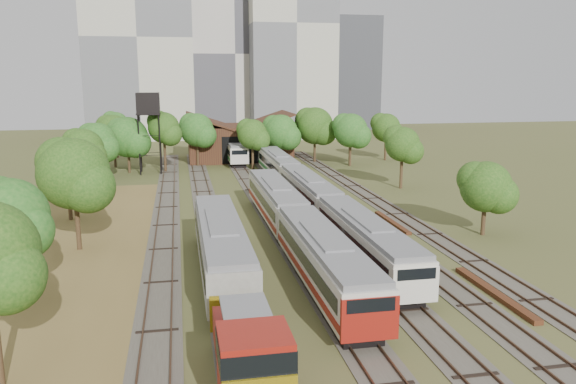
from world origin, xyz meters
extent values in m
plane|color=#475123|center=(0.00, 0.00, 0.00)|extent=(240.00, 240.00, 0.00)
cube|color=brown|center=(-18.00, 8.00, 0.02)|extent=(14.00, 60.00, 0.04)
cube|color=#4C473D|center=(-12.00, 25.00, 0.03)|extent=(2.60, 80.00, 0.06)
cube|color=#472D1E|center=(-12.72, 25.00, 0.12)|extent=(0.08, 80.00, 0.14)
cube|color=#472D1E|center=(-11.28, 25.00, 0.12)|extent=(0.08, 80.00, 0.14)
cube|color=#4C473D|center=(-8.00, 25.00, 0.03)|extent=(2.60, 80.00, 0.06)
cube|color=#472D1E|center=(-8.72, 25.00, 0.12)|extent=(0.08, 80.00, 0.14)
cube|color=#472D1E|center=(-7.28, 25.00, 0.12)|extent=(0.08, 80.00, 0.14)
cube|color=#4C473D|center=(-2.00, 25.00, 0.03)|extent=(2.60, 80.00, 0.06)
cube|color=#472D1E|center=(-2.72, 25.00, 0.12)|extent=(0.08, 80.00, 0.14)
cube|color=#472D1E|center=(-1.28, 25.00, 0.12)|extent=(0.08, 80.00, 0.14)
cube|color=#4C473D|center=(2.00, 25.00, 0.03)|extent=(2.60, 80.00, 0.06)
cube|color=#472D1E|center=(1.28, 25.00, 0.12)|extent=(0.08, 80.00, 0.14)
cube|color=#472D1E|center=(2.72, 25.00, 0.12)|extent=(0.08, 80.00, 0.14)
cube|color=#4C473D|center=(6.00, 25.00, 0.03)|extent=(2.60, 80.00, 0.06)
cube|color=#472D1E|center=(5.28, 25.00, 0.12)|extent=(0.08, 80.00, 0.14)
cube|color=#472D1E|center=(6.72, 25.00, 0.12)|extent=(0.08, 80.00, 0.14)
cube|color=#4C473D|center=(10.00, 25.00, 0.03)|extent=(2.60, 80.00, 0.06)
cube|color=#472D1E|center=(9.28, 25.00, 0.12)|extent=(0.08, 80.00, 0.14)
cube|color=#472D1E|center=(10.72, 25.00, 0.12)|extent=(0.08, 80.00, 0.14)
cube|color=black|center=(-2.00, -0.12, 0.39)|extent=(2.13, 15.64, 0.77)
cube|color=beige|center=(-2.00, -0.12, 1.98)|extent=(2.80, 17.00, 2.42)
cube|color=black|center=(-2.00, -0.12, 2.27)|extent=(2.86, 15.64, 0.82)
cube|color=slate|center=(-2.00, -0.12, 3.36)|extent=(2.58, 16.66, 0.35)
cube|color=maroon|center=(-2.00, -0.12, 1.30)|extent=(2.86, 16.66, 0.43)
cube|color=maroon|center=(-2.00, -8.57, 1.86)|extent=(2.84, 0.25, 2.17)
cube|color=black|center=(-2.00, 17.38, 0.39)|extent=(2.13, 15.64, 0.77)
cube|color=beige|center=(-2.00, 17.38, 1.98)|extent=(2.80, 17.00, 2.42)
cube|color=black|center=(-2.00, 17.38, 2.27)|extent=(2.86, 15.64, 0.82)
cube|color=slate|center=(-2.00, 17.38, 3.36)|extent=(2.58, 16.66, 0.35)
cube|color=maroon|center=(-2.00, 17.38, 1.30)|extent=(2.86, 16.66, 0.43)
cube|color=black|center=(2.00, 3.81, 0.37)|extent=(2.02, 15.64, 0.73)
cube|color=beige|center=(2.00, 3.81, 1.88)|extent=(2.66, 17.00, 2.29)
cube|color=black|center=(2.00, 3.81, 2.15)|extent=(2.72, 15.64, 0.78)
cube|color=slate|center=(2.00, 3.81, 3.19)|extent=(2.44, 16.66, 0.33)
cube|color=#186023|center=(2.00, 3.81, 1.24)|extent=(2.72, 16.66, 0.41)
cube|color=beige|center=(2.00, -4.64, 1.76)|extent=(2.70, 0.25, 2.06)
cube|color=black|center=(2.00, 21.31, 0.37)|extent=(2.02, 15.64, 0.73)
cube|color=beige|center=(2.00, 21.31, 1.88)|extent=(2.66, 17.00, 2.29)
cube|color=black|center=(2.00, 21.31, 2.15)|extent=(2.72, 15.64, 0.78)
cube|color=slate|center=(2.00, 21.31, 3.19)|extent=(2.44, 16.66, 0.33)
cube|color=#186023|center=(2.00, 21.31, 1.24)|extent=(2.72, 16.66, 0.41)
cube|color=black|center=(2.00, 38.81, 0.37)|extent=(2.02, 15.64, 0.73)
cube|color=beige|center=(2.00, 38.81, 1.88)|extent=(2.66, 17.00, 2.29)
cube|color=black|center=(2.00, 38.81, 2.15)|extent=(2.72, 15.64, 0.78)
cube|color=slate|center=(2.00, 38.81, 3.19)|extent=(2.44, 16.66, 0.33)
cube|color=#186023|center=(2.00, 38.81, 1.24)|extent=(2.72, 16.66, 0.41)
cube|color=black|center=(-2.00, 56.00, 0.37)|extent=(2.01, 14.72, 0.73)
cube|color=beige|center=(-2.00, 56.00, 1.87)|extent=(2.65, 16.00, 2.28)
cube|color=black|center=(-2.00, 56.00, 2.15)|extent=(2.71, 14.72, 0.78)
cube|color=slate|center=(-2.00, 56.00, 3.18)|extent=(2.44, 15.68, 0.33)
cube|color=#186023|center=(-2.00, 56.00, 1.23)|extent=(2.71, 15.68, 0.41)
cube|color=beige|center=(-2.00, 48.05, 1.76)|extent=(2.69, 0.25, 2.06)
cube|color=black|center=(-8.00, -10.00, 0.45)|extent=(2.22, 7.20, 0.91)
cube|color=maroon|center=(-8.00, -9.20, 1.67)|extent=(2.53, 4.40, 1.52)
cube|color=maroon|center=(-8.00, -12.60, 2.27)|extent=(2.73, 2.63, 2.73)
cube|color=black|center=(-8.00, -12.60, 2.93)|extent=(2.78, 2.68, 0.91)
cube|color=gold|center=(-8.00, -6.05, 1.62)|extent=(2.73, 0.20, 1.82)
cube|color=slate|center=(-8.00, -10.00, 3.33)|extent=(2.02, 3.60, 0.20)
cube|color=black|center=(-8.00, 4.00, 0.40)|extent=(2.19, 16.56, 0.80)
cube|color=gray|center=(-8.00, 4.00, 2.04)|extent=(2.89, 18.00, 2.49)
cube|color=black|center=(-8.00, 4.00, 2.34)|extent=(2.95, 16.56, 0.85)
cube|color=slate|center=(-8.00, 4.00, 3.47)|extent=(2.66, 17.64, 0.36)
cylinder|color=black|center=(-15.79, 45.64, 4.04)|extent=(0.20, 0.20, 8.08)
cylinder|color=black|center=(-13.07, 45.64, 4.04)|extent=(0.20, 0.20, 8.08)
cylinder|color=black|center=(-15.79, 48.37, 4.04)|extent=(0.20, 0.20, 8.08)
cylinder|color=black|center=(-13.07, 48.37, 4.04)|extent=(0.20, 0.20, 8.08)
cube|color=black|center=(-14.43, 47.00, 8.18)|extent=(3.18, 3.18, 0.20)
cube|color=black|center=(-14.43, 47.00, 9.65)|extent=(3.03, 3.03, 2.73)
cube|color=#562D18|center=(8.00, -2.84, 0.15)|extent=(0.58, 8.75, 0.29)
cube|color=#562D18|center=(8.20, 14.52, 0.13)|extent=(0.49, 7.77, 0.25)
cube|color=#391D15|center=(-1.00, 58.00, 2.75)|extent=(16.00, 11.00, 5.50)
cube|color=#391D15|center=(-5.00, 58.00, 6.10)|extent=(8.45, 11.55, 2.96)
cube|color=#391D15|center=(3.00, 58.00, 6.10)|extent=(8.45, 11.55, 2.96)
cube|color=black|center=(-1.00, 52.55, 2.20)|extent=(6.40, 0.15, 4.12)
cylinder|color=#382616|center=(-20.23, 1.74, 2.04)|extent=(0.36, 0.36, 4.08)
sphere|color=#194612|center=(-20.23, 1.74, 5.20)|extent=(4.42, 4.42, 4.42)
cylinder|color=#382616|center=(-18.34, 11.70, 2.33)|extent=(0.36, 0.36, 4.67)
sphere|color=#194612|center=(-18.34, 11.70, 5.94)|extent=(5.38, 5.38, 5.38)
cylinder|color=#382616|center=(-20.65, 21.47, 1.96)|extent=(0.36, 0.36, 3.92)
sphere|color=#194612|center=(-20.65, 21.47, 4.99)|extent=(5.26, 5.26, 5.26)
cylinder|color=#382616|center=(-21.02, 33.39, 2.04)|extent=(0.36, 0.36, 4.07)
sphere|color=#194612|center=(-21.02, 33.39, 5.18)|extent=(4.53, 4.53, 4.53)
cylinder|color=#382616|center=(-20.77, 42.75, 1.94)|extent=(0.36, 0.36, 3.87)
sphere|color=#194612|center=(-20.77, 42.75, 4.93)|extent=(4.94, 4.94, 4.94)
cylinder|color=#382616|center=(-19.85, 53.30, 2.06)|extent=(0.36, 0.36, 4.12)
sphere|color=#194612|center=(-19.85, 53.30, 5.25)|extent=(4.94, 4.94, 4.94)
cylinder|color=#382616|center=(-20.59, 63.87, 2.11)|extent=(0.36, 0.36, 4.23)
sphere|color=#194612|center=(-20.59, 63.87, 5.38)|extent=(4.26, 4.26, 4.26)
cylinder|color=#382616|center=(-17.43, 47.90, 1.95)|extent=(0.36, 0.36, 3.90)
sphere|color=#194612|center=(-17.43, 47.90, 4.96)|extent=(5.57, 5.57, 5.57)
cylinder|color=#382616|center=(-12.51, 47.89, 2.43)|extent=(0.36, 0.36, 4.86)
sphere|color=#194612|center=(-12.51, 47.89, 6.18)|extent=(4.34, 4.34, 4.34)
cylinder|color=#382616|center=(-7.82, 52.22, 2.12)|extent=(0.36, 0.36, 4.23)
sphere|color=#194612|center=(-7.82, 52.22, 5.39)|extent=(4.93, 4.93, 4.93)
cylinder|color=#382616|center=(-0.15, 47.61, 1.99)|extent=(0.36, 0.36, 3.97)
sphere|color=#194612|center=(-0.15, 47.61, 5.06)|extent=(4.29, 4.29, 4.29)
cylinder|color=#382616|center=(4.65, 51.50, 1.94)|extent=(0.36, 0.36, 3.87)
sphere|color=#194612|center=(4.65, 51.50, 4.93)|extent=(5.26, 5.26, 5.26)
cylinder|color=#382616|center=(10.28, 52.75, 2.23)|extent=(0.36, 0.36, 4.46)
sphere|color=#194612|center=(10.28, 52.75, 5.68)|extent=(5.72, 5.72, 5.72)
cylinder|color=#382616|center=(14.59, 47.97, 2.08)|extent=(0.36, 0.36, 4.17)
sphere|color=#194612|center=(14.59, 47.97, 5.31)|extent=(5.04, 5.04, 5.04)
cylinder|color=#382616|center=(21.94, 52.72, 2.03)|extent=(0.36, 0.36, 4.07)
sphere|color=#194612|center=(21.94, 52.72, 5.18)|extent=(4.55, 4.55, 4.55)
cylinder|color=#382616|center=(14.35, 9.60, 1.62)|extent=(0.36, 0.36, 3.25)
sphere|color=#194612|center=(14.35, 9.60, 4.13)|extent=(4.24, 4.24, 4.24)
cylinder|color=#382616|center=(15.36, 30.04, 2.09)|extent=(0.36, 0.36, 4.17)
sphere|color=#194612|center=(15.36, 30.04, 5.31)|extent=(4.11, 4.11, 4.11)
cylinder|color=#382616|center=(14.82, 48.91, 2.18)|extent=(0.36, 0.36, 4.36)
sphere|color=#194612|center=(14.82, 48.91, 5.55)|extent=(3.67, 3.67, 3.67)
cube|color=#B8B4A1|center=(-18.00, 95.00, 21.00)|extent=(22.00, 16.00, 42.00)
cube|color=#B4ADA3|center=(2.00, 100.00, 18.00)|extent=(20.00, 18.00, 36.00)
cube|color=#B8B4A1|center=(14.00, 92.00, 24.00)|extent=(18.00, 16.00, 48.00)
cube|color=#3A3B41|center=(34.00, 110.00, 14.00)|extent=(12.00, 12.00, 28.00)
camera|label=1|loc=(-10.51, -32.04, 13.01)|focal=35.00mm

